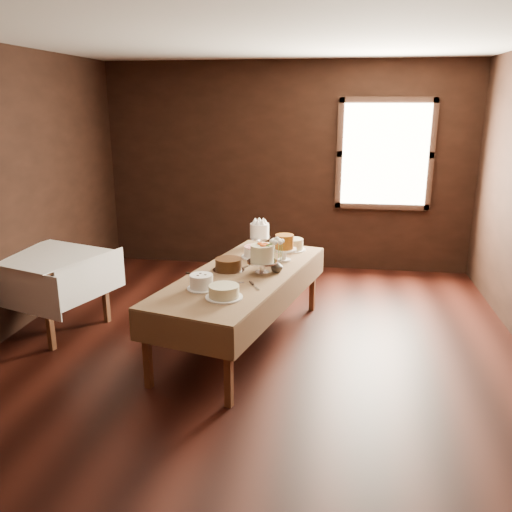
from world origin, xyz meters
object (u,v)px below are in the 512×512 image
Objects in this scene: cake_speckled at (294,245)px; cake_swirl at (201,282)px; cake_server_a at (236,283)px; cake_server_b at (256,287)px; cake_caramel at (284,249)px; display_table at (243,278)px; cake_flowers at (262,261)px; cake_lattice at (255,253)px; cake_cream at (224,292)px; flower_vase at (277,266)px; cake_server_c at (252,264)px; cake_meringue at (259,236)px; cake_chocolate at (229,265)px; cake_server_e at (202,275)px; side_table at (48,264)px.

cake_swirl is at bearing -116.47° from cake_speckled.
cake_server_a is 0.22m from cake_server_b.
cake_swirl is at bearing -123.19° from cake_caramel.
cake_flowers reaches higher than display_table.
cake_flowers reaches higher than cake_caramel.
cake_lattice is at bearing 85.80° from display_table.
flower_vase reaches higher than cake_cream.
cake_cream is at bearing -158.88° from cake_server_c.
cake_meringue is 0.84× the size of cake_cream.
cake_chocolate is 0.56m from cake_swirl.
flower_vase is (0.46, 0.02, 0.00)m from cake_chocolate.
cake_lattice is at bearing -87.48° from cake_meringue.
cake_lattice is at bearing 105.28° from cake_flowers.
cake_meringue reaches higher than flower_vase.
cake_server_a is at bearing -145.09° from cake_server_b.
cake_meringue is 1.24× the size of cake_server_b.
cake_server_e is at bearing 104.08° from cake_swirl.
cake_server_e is at bearing -165.25° from cake_flowers.
cake_speckled is at bearing 59.73° from cake_server_a.
display_table is at bearing -176.92° from cake_flowers.
cake_flowers reaches higher than cake_swirl.
cake_chocolate is at bearing 100.99° from cake_server_a.
flower_vase is (0.68, 0.21, 0.06)m from cake_server_e.
cake_speckled is 1.29m from cake_server_b.
cake_server_b is (0.20, -0.10, 0.00)m from cake_server_a.
flower_vase reaches higher than cake_server_a.
cake_server_c is (0.19, 0.22, -0.05)m from cake_chocolate.
cake_server_a reaches higher than display_table.
display_table is 0.44m from cake_server_b.
flower_vase reaches higher than cake_server_b.
cake_cream is at bearing -44.51° from cake_server_e.
cake_caramel reaches higher than cake_speckled.
cake_meringue is 1.24× the size of cake_server_e.
cake_chocolate is (1.86, -0.01, 0.08)m from side_table.
side_table reaches higher than cake_server_c.
cake_server_b is (0.22, 0.28, -0.05)m from cake_cream.
cake_server_c is 0.34m from flower_vase.
display_table is at bearing 86.77° from cake_cream.
cake_server_a is at bearing -131.80° from flower_vase.
cake_cream is (-0.04, -0.67, 0.10)m from display_table.
flower_vase is (0.27, -0.47, 0.01)m from cake_lattice.
cake_flowers is 1.28× the size of cake_server_e.
cake_chocolate is at bearing -140.40° from cake_caramel.
cake_flowers is 0.32m from cake_server_c.
cake_meringue is 0.92× the size of cake_lattice.
cake_cream is 1.48× the size of cake_server_b.
cake_flowers is at bearing 152.74° from cake_server_b.
cake_chocolate is at bearing 98.38° from cake_cream.
cake_swirl is at bearing -103.34° from cake_chocolate.
display_table is at bearing -18.49° from cake_chocolate.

